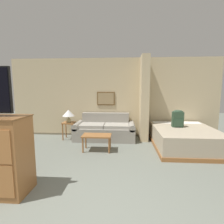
% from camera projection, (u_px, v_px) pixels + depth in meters
% --- Properties ---
extents(wall_back, '(6.91, 0.16, 2.60)m').
position_uv_depth(wall_back, '(113.00, 98.00, 5.89)').
color(wall_back, '#CCB78E').
rests_on(wall_back, ground_plane).
extents(wall_partition_pillar, '(0.24, 0.67, 2.60)m').
position_uv_depth(wall_partition_pillar, '(144.00, 98.00, 5.43)').
color(wall_partition_pillar, '#CCB78E').
rests_on(wall_partition_pillar, ground_plane).
extents(couch, '(1.91, 0.84, 0.81)m').
position_uv_depth(couch, '(105.00, 130.00, 5.57)').
color(couch, gray).
rests_on(couch, ground_plane).
extents(coffee_table, '(0.74, 0.42, 0.42)m').
position_uv_depth(coffee_table, '(97.00, 137.00, 4.52)').
color(coffee_table, '#996033').
rests_on(coffee_table, ground_plane).
extents(side_table, '(0.37, 0.37, 0.54)m').
position_uv_depth(side_table, '(69.00, 126.00, 5.56)').
color(side_table, '#996033').
rests_on(side_table, ground_plane).
extents(table_lamp, '(0.38, 0.38, 0.40)m').
position_uv_depth(table_lamp, '(68.00, 113.00, 5.51)').
color(table_lamp, tan).
rests_on(table_lamp, side_table).
extents(bed, '(1.61, 2.03, 0.55)m').
position_uv_depth(bed, '(184.00, 137.00, 4.79)').
color(bed, '#996033').
rests_on(bed, ground_plane).
extents(backpack, '(0.29, 0.21, 0.48)m').
position_uv_depth(backpack, '(178.00, 118.00, 4.85)').
color(backpack, '#2D4733').
rests_on(backpack, bed).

